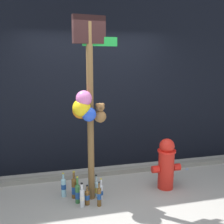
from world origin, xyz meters
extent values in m
plane|color=#9E9B93|center=(0.00, 0.00, 0.00)|extent=(14.00, 14.00, 0.00)
cube|color=black|center=(0.00, 1.51, 1.86)|extent=(10.00, 0.20, 3.71)
cube|color=gray|center=(0.00, 1.05, 0.04)|extent=(8.00, 0.12, 0.08)
cylinder|color=brown|center=(-0.23, 0.30, 1.24)|extent=(0.09, 0.09, 2.49)
cube|color=#198C33|center=(-0.09, 0.30, 2.24)|extent=(0.48, 0.05, 0.12)
cube|color=black|center=(-0.23, 0.30, 2.39)|extent=(0.45, 0.16, 0.36)
sphere|color=yellow|center=(-0.36, 0.23, 1.37)|extent=(0.24, 0.24, 0.24)
sphere|color=blue|center=(-0.27, 0.21, 1.28)|extent=(0.20, 0.20, 0.20)
sphere|color=#D66BB2|center=(-0.33, 0.21, 1.50)|extent=(0.22, 0.22, 0.22)
sphere|color=orange|center=(-0.35, 0.42, 1.30)|extent=(0.24, 0.24, 0.24)
sphere|color=green|center=(-0.32, 0.39, 1.34)|extent=(0.26, 0.26, 0.26)
sphere|color=brown|center=(-0.10, 0.28, 1.23)|extent=(0.17, 0.17, 0.17)
sphere|color=brown|center=(-0.10, 0.28, 1.36)|extent=(0.12, 0.12, 0.12)
sphere|color=brown|center=(-0.14, 0.28, 1.39)|extent=(0.05, 0.05, 0.05)
sphere|color=brown|center=(-0.06, 0.28, 1.39)|extent=(0.05, 0.05, 0.05)
sphere|color=brown|center=(-0.10, 0.23, 1.36)|extent=(0.04, 0.04, 0.04)
cylinder|color=red|center=(0.96, 0.34, 0.30)|extent=(0.25, 0.25, 0.60)
cylinder|color=red|center=(0.96, 0.34, 0.61)|extent=(0.28, 0.28, 0.03)
sphere|color=red|center=(0.96, 0.34, 0.69)|extent=(0.23, 0.23, 0.23)
cylinder|color=red|center=(0.78, 0.34, 0.33)|extent=(0.11, 0.11, 0.11)
cylinder|color=red|center=(1.14, 0.34, 0.33)|extent=(0.11, 0.11, 0.11)
cylinder|color=silver|center=(-0.10, 0.24, 0.11)|extent=(0.06, 0.06, 0.21)
cone|color=silver|center=(-0.10, 0.24, 0.22)|extent=(0.06, 0.06, 0.02)
cylinder|color=silver|center=(-0.10, 0.24, 0.27)|extent=(0.03, 0.03, 0.08)
cylinder|color=#1E478C|center=(-0.10, 0.24, 0.11)|extent=(0.06, 0.06, 0.07)
cylinder|color=gold|center=(-0.10, 0.24, 0.32)|extent=(0.03, 0.03, 0.01)
cylinder|color=brown|center=(-0.17, 0.06, 0.13)|extent=(0.06, 0.06, 0.26)
cone|color=brown|center=(-0.17, 0.06, 0.27)|extent=(0.06, 0.06, 0.02)
cylinder|color=brown|center=(-0.17, 0.06, 0.31)|extent=(0.02, 0.02, 0.07)
cylinder|color=#1E478C|center=(-0.17, 0.06, 0.15)|extent=(0.06, 0.06, 0.09)
cylinder|color=black|center=(-0.17, 0.06, 0.35)|extent=(0.02, 0.02, 0.01)
cylinder|color=brown|center=(-0.32, 0.14, 0.10)|extent=(0.07, 0.07, 0.19)
cone|color=brown|center=(-0.32, 0.14, 0.21)|extent=(0.07, 0.07, 0.03)
cylinder|color=brown|center=(-0.32, 0.14, 0.25)|extent=(0.02, 0.02, 0.06)
cylinder|color=#1E478C|center=(-0.32, 0.14, 0.11)|extent=(0.07, 0.07, 0.07)
cylinder|color=black|center=(-0.32, 0.14, 0.29)|extent=(0.03, 0.03, 0.01)
cylinder|color=brown|center=(-0.48, 0.37, 0.14)|extent=(0.08, 0.08, 0.29)
cone|color=brown|center=(-0.48, 0.37, 0.30)|extent=(0.08, 0.08, 0.03)
cylinder|color=brown|center=(-0.48, 0.37, 0.36)|extent=(0.03, 0.03, 0.09)
cylinder|color=#1E478C|center=(-0.48, 0.37, 0.12)|extent=(0.08, 0.08, 0.11)
cylinder|color=gold|center=(-0.48, 0.37, 0.41)|extent=(0.04, 0.04, 0.01)
cylinder|color=#B2DBEA|center=(-0.23, 0.44, 0.12)|extent=(0.06, 0.06, 0.24)
cone|color=#B2DBEA|center=(-0.23, 0.44, 0.25)|extent=(0.06, 0.06, 0.02)
cylinder|color=#B2DBEA|center=(-0.23, 0.44, 0.30)|extent=(0.02, 0.02, 0.08)
cylinder|color=silver|center=(-0.23, 0.44, 0.10)|extent=(0.06, 0.06, 0.06)
cylinder|color=gold|center=(-0.23, 0.44, 0.34)|extent=(0.03, 0.03, 0.01)
cylinder|color=#337038|center=(-0.45, 0.22, 0.13)|extent=(0.07, 0.07, 0.26)
cone|color=#337038|center=(-0.45, 0.22, 0.28)|extent=(0.07, 0.07, 0.03)
cylinder|color=#337038|center=(-0.45, 0.22, 0.34)|extent=(0.03, 0.03, 0.10)
cylinder|color=#1E478C|center=(-0.45, 0.22, 0.12)|extent=(0.07, 0.07, 0.10)
cylinder|color=gold|center=(-0.45, 0.22, 0.39)|extent=(0.03, 0.03, 0.01)
cylinder|color=silver|center=(-0.40, 0.10, 0.12)|extent=(0.06, 0.06, 0.25)
cone|color=silver|center=(-0.40, 0.10, 0.26)|extent=(0.06, 0.06, 0.02)
cylinder|color=silver|center=(-0.40, 0.10, 0.31)|extent=(0.03, 0.03, 0.07)
cylinder|color=silver|center=(-0.40, 0.10, 0.13)|extent=(0.06, 0.06, 0.06)
cylinder|color=black|center=(-0.40, 0.10, 0.35)|extent=(0.03, 0.03, 0.01)
cylinder|color=#93CCE0|center=(-0.63, 0.45, 0.13)|extent=(0.07, 0.07, 0.26)
cone|color=#93CCE0|center=(-0.63, 0.45, 0.28)|extent=(0.07, 0.07, 0.03)
cylinder|color=#93CCE0|center=(-0.63, 0.45, 0.33)|extent=(0.03, 0.03, 0.07)
cylinder|color=#1E478C|center=(-0.63, 0.45, 0.16)|extent=(0.07, 0.07, 0.07)
cylinder|color=gold|center=(-0.63, 0.45, 0.37)|extent=(0.03, 0.03, 0.01)
cylinder|color=#B2DBEA|center=(-0.15, 0.36, 0.10)|extent=(0.06, 0.06, 0.21)
cone|color=#B2DBEA|center=(-0.15, 0.36, 0.22)|extent=(0.06, 0.06, 0.03)
cylinder|color=#B2DBEA|center=(-0.15, 0.36, 0.27)|extent=(0.03, 0.03, 0.09)
cylinder|color=#D8C64C|center=(-0.15, 0.36, 0.09)|extent=(0.06, 0.06, 0.08)
cylinder|color=black|center=(-0.15, 0.36, 0.32)|extent=(0.03, 0.03, 0.01)
cube|color=#8C99B2|center=(1.65, 0.91, 0.00)|extent=(0.10, 0.10, 0.01)
camera|label=1|loc=(-0.82, -3.33, 2.04)|focal=43.53mm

